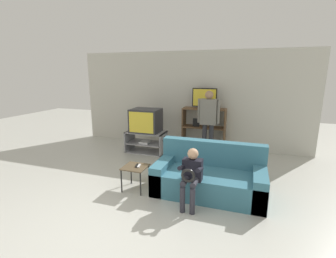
{
  "coord_description": "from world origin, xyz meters",
  "views": [
    {
      "loc": [
        1.6,
        -2.31,
        2.03
      ],
      "look_at": [
        0.04,
        2.29,
        0.9
      ],
      "focal_mm": 26.0,
      "sensor_mm": 36.0,
      "label": 1
    }
  ],
  "objects": [
    {
      "name": "ground_plane",
      "position": [
        0.0,
        0.0,
        0.0
      ],
      "size": [
        18.0,
        18.0,
        0.0
      ],
      "primitive_type": "plane",
      "color": "#B7B7AD"
    },
    {
      "name": "wall_back",
      "position": [
        0.0,
        4.2,
        1.3
      ],
      "size": [
        6.4,
        0.06,
        2.6
      ],
      "color": "beige",
      "rests_on": "ground_plane"
    },
    {
      "name": "tv_stand",
      "position": [
        -0.9,
        3.29,
        0.26
      ],
      "size": [
        1.0,
        0.59,
        0.54
      ],
      "color": "#939399",
      "rests_on": "ground_plane"
    },
    {
      "name": "television_main",
      "position": [
        -0.9,
        3.29,
        0.84
      ],
      "size": [
        0.73,
        0.59,
        0.6
      ],
      "color": "#2D2D33",
      "rests_on": "tv_stand"
    },
    {
      "name": "media_shelf",
      "position": [
        0.48,
        3.94,
        0.58
      ],
      "size": [
        1.13,
        0.37,
        1.13
      ],
      "color": "brown",
      "rests_on": "ground_plane"
    },
    {
      "name": "television_flat",
      "position": [
        0.48,
        3.92,
        1.37
      ],
      "size": [
        0.63,
        0.2,
        0.52
      ],
      "color": "black",
      "rests_on": "media_shelf"
    },
    {
      "name": "folding_stool",
      "position": [
        0.05,
        2.39,
        0.51
      ],
      "size": [
        0.37,
        0.43,
        0.64
      ],
      "color": "black",
      "rests_on": "ground_plane"
    },
    {
      "name": "snack_table",
      "position": [
        -0.22,
        1.28,
        0.37
      ],
      "size": [
        0.41,
        0.41,
        0.43
      ],
      "color": "brown",
      "rests_on": "ground_plane"
    },
    {
      "name": "remote_control_black",
      "position": [
        -0.21,
        1.31,
        0.44
      ],
      "size": [
        0.07,
        0.15,
        0.02
      ],
      "primitive_type": "cube",
      "rotation": [
        0.0,
        0.0,
        0.23
      ],
      "color": "black",
      "rests_on": "snack_table"
    },
    {
      "name": "remote_control_white",
      "position": [
        -0.16,
        1.3,
        0.44
      ],
      "size": [
        0.07,
        0.15,
        0.02
      ],
      "primitive_type": "cube",
      "rotation": [
        0.0,
        0.0,
        0.21
      ],
      "color": "silver",
      "rests_on": "snack_table"
    },
    {
      "name": "couch",
      "position": [
        1.03,
        1.6,
        0.28
      ],
      "size": [
        1.84,
        0.92,
        0.84
      ],
      "color": "teal",
      "rests_on": "ground_plane"
    },
    {
      "name": "person_standing_adult",
      "position": [
        0.67,
        3.44,
        0.98
      ],
      "size": [
        0.53,
        0.2,
        1.62
      ],
      "color": "#2D2D33",
      "rests_on": "ground_plane"
    },
    {
      "name": "person_seated_child",
      "position": [
        0.83,
        1.06,
        0.54
      ],
      "size": [
        0.33,
        0.43,
        0.91
      ],
      "color": "#2D2D38",
      "rests_on": "ground_plane"
    }
  ]
}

